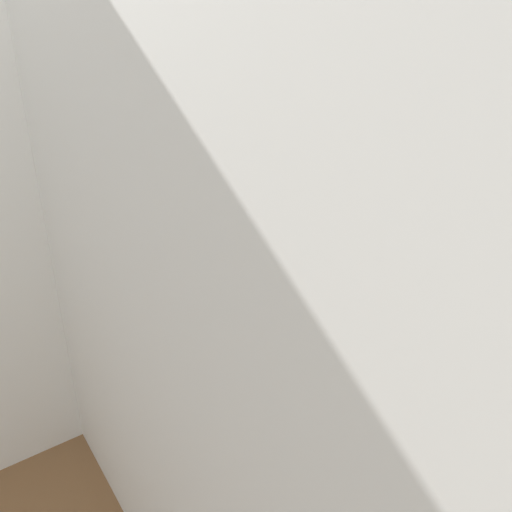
% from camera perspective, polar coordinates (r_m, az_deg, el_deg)
% --- Properties ---
extents(ground_plane, '(6.00, 6.00, 0.00)m').
position_cam_1_polar(ground_plane, '(2.67, 1.02, -18.12)').
color(ground_plane, brown).
extents(wall_back, '(6.00, 0.06, 2.60)m').
position_cam_1_polar(wall_back, '(2.41, -4.30, 11.71)').
color(wall_back, white).
rests_on(wall_back, ground).
extents(wall_left, '(0.05, 6.00, 2.60)m').
position_cam_1_polar(wall_left, '(1.71, -23.53, 6.37)').
color(wall_left, silver).
rests_on(wall_left, ground).
extents(desk, '(1.45, 0.65, 0.72)m').
position_cam_1_polar(desk, '(2.64, 7.76, -8.43)').
color(desk, olive).
rests_on(desk, ground).
extents(book_stack_tall, '(0.22, 0.18, 0.18)m').
position_cam_1_polar(book_stack_tall, '(2.24, -2.61, -1.90)').
color(book_stack_tall, beige).
rests_on(book_stack_tall, desk).
extents(book_stack_keyboard_riser, '(0.25, 0.17, 0.10)m').
position_cam_1_polar(book_stack_keyboard_riser, '(2.11, -1.54, -4.48)').
color(book_stack_keyboard_riser, '#8C338C').
rests_on(book_stack_keyboard_riser, desk).
extents(book_stack_side, '(0.25, 0.18, 0.22)m').
position_cam_1_polar(book_stack_side, '(2.52, 6.03, 1.00)').
color(book_stack_side, teal).
rests_on(book_stack_side, desk).
extents(laptop, '(0.31, 0.33, 0.24)m').
position_cam_1_polar(laptop, '(2.24, -3.63, 2.03)').
color(laptop, '#B7BABF').
rests_on(laptop, book_stack_tall).
extents(keyboard, '(0.43, 0.17, 0.02)m').
position_cam_1_polar(keyboard, '(2.08, -1.42, -3.06)').
color(keyboard, black).
rests_on(keyboard, book_stack_keyboard_riser).
extents(computer_mouse, '(0.06, 0.10, 0.04)m').
position_cam_1_polar(computer_mouse, '(2.37, 6.62, -2.62)').
color(computer_mouse, '#A5A8AD').
rests_on(computer_mouse, desk).
extents(mug, '(0.11, 0.08, 0.09)m').
position_cam_1_polar(mug, '(2.04, -10.13, -5.99)').
color(mug, '#265999').
rests_on(mug, desk).
extents(water_bottle, '(0.06, 0.06, 0.19)m').
position_cam_1_polar(water_bottle, '(2.49, 12.94, -0.02)').
color(water_bottle, black).
rests_on(water_bottle, desk).
extents(cell_phone, '(0.08, 0.14, 0.01)m').
position_cam_1_polar(cell_phone, '(2.32, 10.94, -3.69)').
color(cell_phone, black).
rests_on(cell_phone, desk).
extents(wastebasket, '(0.25, 0.25, 0.28)m').
position_cam_1_polar(wastebasket, '(2.13, 0.08, -25.44)').
color(wastebasket, silver).
rests_on(wastebasket, ground).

